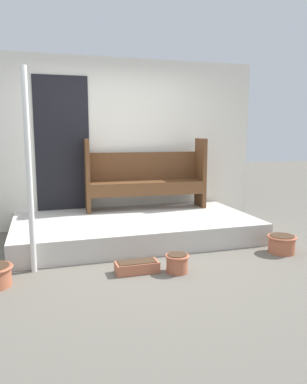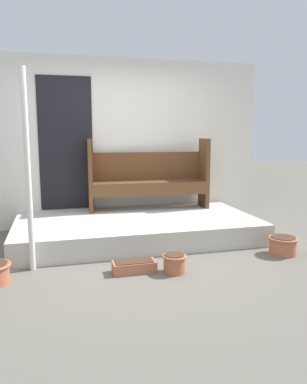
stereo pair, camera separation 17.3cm
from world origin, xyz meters
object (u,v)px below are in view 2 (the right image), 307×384
(flower_pot_middle, at_px, (174,263))
(planter_box_rect, at_px, (134,267))
(support_post, at_px, (28,172))
(bench, at_px, (148,175))
(flower_pot_right, at_px, (283,245))

(flower_pot_middle, xyz_separation_m, planter_box_rect, (-0.41, 0.12, -0.05))
(support_post, relative_size, bench, 1.14)
(bench, distance_m, flower_pot_right, 2.27)
(planter_box_rect, bearing_deg, support_post, 161.47)
(flower_pot_right, bearing_deg, support_post, 175.31)
(flower_pot_right, bearing_deg, planter_box_rect, -176.57)
(bench, relative_size, flower_pot_middle, 7.03)
(bench, distance_m, flower_pot_middle, 2.13)
(support_post, xyz_separation_m, bench, (1.67, 1.53, -0.25))
(flower_pot_middle, distance_m, flower_pot_right, 1.48)
(flower_pot_middle, bearing_deg, bench, 83.90)
(flower_pot_right, distance_m, planter_box_rect, 1.87)
(support_post, height_order, bench, support_post)
(bench, xyz_separation_m, flower_pot_middle, (-0.21, -2.00, -0.70))
(support_post, distance_m, bench, 2.28)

